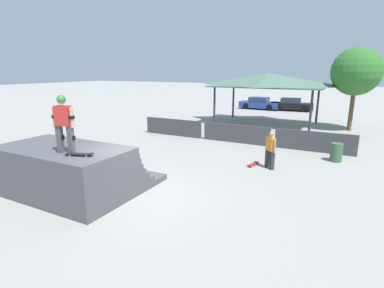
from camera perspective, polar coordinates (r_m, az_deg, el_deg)
ground_plane at (r=10.26m, az=-10.40°, el=-9.77°), size 160.00×160.00×0.00m
quarter_pipe_ramp at (r=11.00m, az=-22.00°, el=-4.80°), size 4.43×3.98×1.64m
skater_on_deck at (r=9.64m, az=-23.30°, el=4.18°), size 0.75×0.37×1.74m
skateboard_on_deck at (r=9.33m, az=-20.51°, el=-1.79°), size 0.85×0.48×0.09m
bystander_walking at (r=12.99m, az=14.71°, el=-0.78°), size 0.55×0.50×1.59m
skateboard_on_ground at (r=13.45m, az=11.56°, el=-3.76°), size 0.35×0.87×0.09m
barrier_fence at (r=17.36m, az=8.35°, el=1.97°), size 12.39×0.12×1.05m
pavilion_shelter at (r=23.59m, az=14.27°, el=11.70°), size 8.09×4.82×3.87m
tree_beside_pavilion at (r=23.05m, az=28.80°, el=11.96°), size 3.16×3.16×5.55m
trash_bin at (r=15.15m, az=25.79°, el=-1.45°), size 0.52×0.52×0.85m
parked_car_blue at (r=32.82m, az=12.76°, el=7.53°), size 4.24×1.84×1.27m
parked_car_black at (r=32.52m, az=18.42°, el=7.11°), size 4.31×2.08×1.27m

